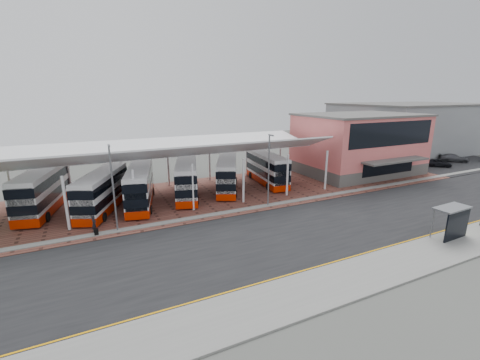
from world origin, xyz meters
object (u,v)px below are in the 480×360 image
at_px(bus_1, 103,192).
at_px(carpark_car_a, 438,163).
at_px(pedestrian, 94,224).
at_px(bus_0, 43,191).
at_px(terminal, 359,143).
at_px(bus_4, 227,175).
at_px(bus_5, 267,169).
at_px(bus_3, 187,179).
at_px(carpark_car_b, 454,158).
at_px(bus_shelter, 456,219).
at_px(bus_2, 140,187).

height_order(bus_1, carpark_car_a, bus_1).
bearing_deg(pedestrian, bus_0, 50.49).
relative_size(terminal, pedestrian, 11.78).
xyz_separation_m(bus_4, pedestrian, (-16.13, -6.80, -1.27)).
distance_m(bus_5, pedestrian, 23.67).
xyz_separation_m(terminal, bus_3, (-28.18, -0.34, -2.46)).
bearing_deg(terminal, carpark_car_b, -4.76).
bearing_deg(carpark_car_b, pedestrian, 140.63).
bearing_deg(terminal, bus_3, -179.30).
height_order(bus_3, bus_4, bus_3).
xyz_separation_m(bus_5, carpark_car_a, (31.93, -3.75, -1.36)).
distance_m(bus_0, carpark_car_a, 59.03).
bearing_deg(bus_shelter, bus_5, 102.27).
bearing_deg(bus_4, carpark_car_b, 22.94).
bearing_deg(bus_5, bus_4, -167.10).
bearing_deg(bus_shelter, bus_0, 142.48).
bearing_deg(bus_shelter, bus_3, 126.86).
relative_size(bus_0, bus_2, 1.06).
relative_size(bus_1, bus_3, 0.96).
height_order(bus_5, carpark_car_a, bus_5).
height_order(bus_0, bus_shelter, bus_0).
bearing_deg(bus_1, bus_4, 27.67).
bearing_deg(bus_3, bus_2, -154.44).
xyz_separation_m(bus_1, bus_5, (21.25, 1.76, 0.00)).
relative_size(bus_2, pedestrian, 6.76).
bearing_deg(bus_1, carpark_car_b, 22.90).
height_order(bus_2, bus_3, bus_3).
height_order(terminal, carpark_car_b, terminal).
relative_size(bus_2, bus_5, 1.02).
xyz_separation_m(bus_3, bus_5, (11.70, 0.82, -0.05)).
bearing_deg(bus_1, bus_shelter, -14.05).
bearing_deg(pedestrian, carpark_car_b, -63.04).
bearing_deg(bus_1, carpark_car_a, 21.30).
bearing_deg(bus_shelter, carpark_car_a, 33.47).
xyz_separation_m(bus_3, carpark_car_b, (50.32, -1.50, -1.42)).
distance_m(bus_4, carpark_car_a, 38.37).
bearing_deg(bus_1, bus_2, 25.17).
bearing_deg(bus_shelter, bus_4, 116.85).
relative_size(terminal, bus_4, 1.83).
height_order(bus_3, bus_shelter, bus_3).
distance_m(bus_1, pedestrian, 5.96).
xyz_separation_m(carpark_car_a, carpark_car_b, (6.68, 1.42, -0.01)).
xyz_separation_m(pedestrian, carpark_car_b, (61.04, 5.13, -0.06)).
xyz_separation_m(bus_2, bus_4, (11.06, 0.99, -0.06)).
relative_size(bus_2, bus_shelter, 3.06).
height_order(carpark_car_a, bus_shelter, bus_shelter).
bearing_deg(bus_3, carpark_car_b, 15.61).
height_order(carpark_car_b, bus_shelter, bus_shelter).
bearing_deg(terminal, bus_0, 178.25).
distance_m(bus_1, carpark_car_b, 59.88).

